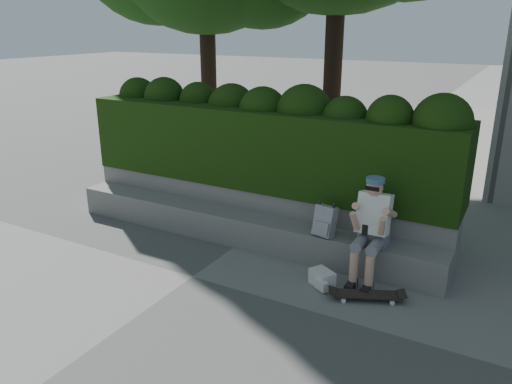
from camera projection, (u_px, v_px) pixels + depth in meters
The scene contains 8 objects.
ground at pixel (193, 277), 6.56m from camera, with size 80.00×80.00×0.00m, color slate.
bench_ledge at pixel (241, 229), 7.53m from camera, with size 6.00×0.45×0.45m, color gray.
planter_wall at pixel (256, 210), 7.87m from camera, with size 6.00×0.50×0.75m, color gray.
hedge at pixel (263, 146), 7.74m from camera, with size 6.00×1.00×1.20m, color black.
person at pixel (372, 226), 6.27m from camera, with size 0.40×0.76×1.38m.
skateboard at pixel (367, 295), 5.99m from camera, with size 0.83×0.52×0.09m.
backpack_plaid at pixel (325, 221), 6.67m from camera, with size 0.28×0.15×0.41m, color silver.
backpack_ground at pixel (322, 278), 6.33m from camera, with size 0.31×0.22×0.20m, color silver.
Camera 1 is at (3.59, -4.71, 3.17)m, focal length 35.00 mm.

